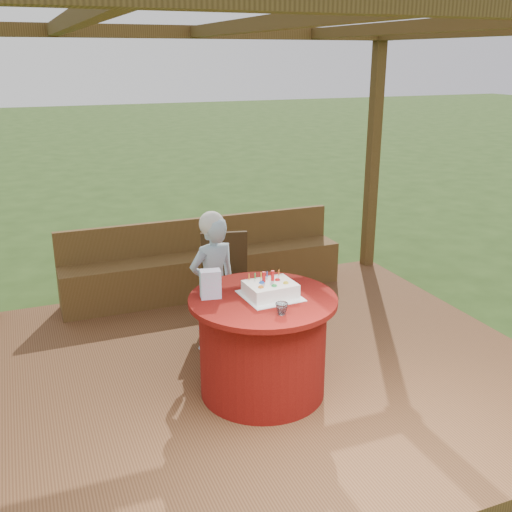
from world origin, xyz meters
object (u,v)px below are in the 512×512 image
Objects in this scene: bench at (205,270)px; birthday_cake at (270,289)px; drinking_glass at (282,309)px; gift_bag at (210,284)px; table at (263,344)px; chair at (226,276)px; elderly_woman at (213,281)px.

bench is 2.16m from birthday_cake.
gift_bag is at bearing 127.35° from drinking_glass.
table is at bearing 177.78° from birthday_cake.
chair is 0.51m from elderly_woman.
gift_bag is 0.59m from drinking_glass.
gift_bag is at bearing -114.21° from chair.
chair is at bearing 84.99° from drinking_glass.
gift_bag is at bearing -105.69° from bench.
drinking_glass is at bearing -84.03° from elderly_woman.
chair is 2.13× the size of birthday_cake.
gift_bag reaches higher than bench.
birthday_cake reaches higher than drinking_glass.
gift_bag reaches higher than table.
elderly_woman reaches higher than bench.
elderly_woman is at bearing 102.02° from birthday_cake.
drinking_glass is at bearing -42.89° from gift_bag.
birthday_cake is (0.18, -0.82, 0.20)m from elderly_woman.
table is at bearing -81.90° from elderly_woman.
chair is (-0.05, -0.84, 0.23)m from bench.
chair is at bearing 83.54° from table.
bench is 2.09m from table.
elderly_woman is at bearing -121.75° from chair.
table is 2.62× the size of birthday_cake.
table is at bearing 90.55° from drinking_glass.
birthday_cake is at bearing -9.39° from gift_bag.
birthday_cake is (-0.08, -1.24, 0.34)m from chair.
elderly_woman is at bearing -103.80° from bench.
table is 0.44m from birthday_cake.
bench is 14.35× the size of gift_bag.
drinking_glass is at bearing -95.01° from chair.
elderly_woman is 14.14× the size of drinking_glass.
drinking_glass is at bearing -89.45° from table.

